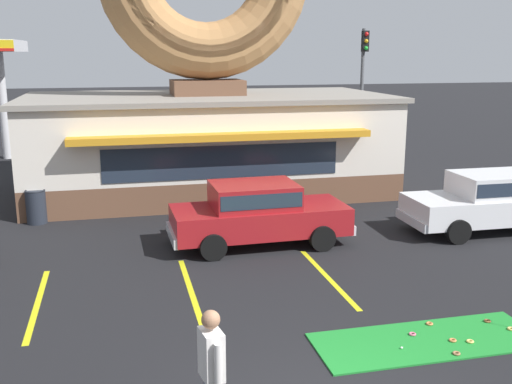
# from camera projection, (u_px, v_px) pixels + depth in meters

# --- Properties ---
(donut_shop_building) EXTENTS (12.30, 6.75, 10.96)m
(donut_shop_building) POSITION_uv_depth(u_px,v_px,m) (207.00, 84.00, 20.39)
(donut_shop_building) COLOR brown
(donut_shop_building) RESTS_ON ground
(putting_mat) EXTENTS (3.91, 1.41, 0.03)m
(putting_mat) POSITION_uv_depth(u_px,v_px,m) (427.00, 341.00, 10.15)
(putting_mat) COLOR #1E842D
(putting_mat) RESTS_ON ground
(mini_donut_near_left) EXTENTS (0.13, 0.13, 0.04)m
(mini_donut_near_left) POSITION_uv_depth(u_px,v_px,m) (453.00, 340.00, 10.09)
(mini_donut_near_left) COLOR #D17F47
(mini_donut_near_left) RESTS_ON putting_mat
(mini_donut_near_right) EXTENTS (0.13, 0.13, 0.04)m
(mini_donut_near_right) POSITION_uv_depth(u_px,v_px,m) (430.00, 324.00, 10.71)
(mini_donut_near_right) COLOR #D17F47
(mini_donut_near_right) RESTS_ON putting_mat
(mini_donut_mid_left) EXTENTS (0.13, 0.13, 0.04)m
(mini_donut_mid_left) POSITION_uv_depth(u_px,v_px,m) (511.00, 329.00, 10.51)
(mini_donut_mid_left) COLOR #E5C666
(mini_donut_mid_left) RESTS_ON putting_mat
(mini_donut_mid_centre) EXTENTS (0.13, 0.13, 0.04)m
(mini_donut_mid_centre) POSITION_uv_depth(u_px,v_px,m) (470.00, 341.00, 10.05)
(mini_donut_mid_centre) COLOR #E5C666
(mini_donut_mid_centre) RESTS_ON putting_mat
(mini_donut_mid_right) EXTENTS (0.13, 0.13, 0.04)m
(mini_donut_mid_right) POSITION_uv_depth(u_px,v_px,m) (457.00, 353.00, 9.65)
(mini_donut_mid_right) COLOR #A5724C
(mini_donut_mid_right) RESTS_ON putting_mat
(mini_donut_far_left) EXTENTS (0.13, 0.13, 0.04)m
(mini_donut_far_left) POSITION_uv_depth(u_px,v_px,m) (487.00, 321.00, 10.82)
(mini_donut_far_left) COLOR brown
(mini_donut_far_left) RESTS_ON putting_mat
(mini_donut_far_centre) EXTENTS (0.13, 0.13, 0.04)m
(mini_donut_far_centre) POSITION_uv_depth(u_px,v_px,m) (412.00, 334.00, 10.32)
(mini_donut_far_centre) COLOR #D8667F
(mini_donut_far_centre) RESTS_ON putting_mat
(golf_ball) EXTENTS (0.04, 0.04, 0.04)m
(golf_ball) POSITION_uv_depth(u_px,v_px,m) (402.00, 348.00, 9.83)
(golf_ball) COLOR white
(golf_ball) RESTS_ON putting_mat
(car_white) EXTENTS (4.58, 2.03, 1.60)m
(car_white) POSITION_uv_depth(u_px,v_px,m) (490.00, 200.00, 16.27)
(car_white) COLOR silver
(car_white) RESTS_ON ground
(car_red) EXTENTS (4.60, 2.05, 1.60)m
(car_red) POSITION_uv_depth(u_px,v_px,m) (258.00, 211.00, 15.07)
(car_red) COLOR maroon
(car_red) RESTS_ON ground
(pedestrian_hooded_kid) EXTENTS (0.30, 0.59, 1.76)m
(pedestrian_hooded_kid) POSITION_uv_depth(u_px,v_px,m) (212.00, 369.00, 7.36)
(pedestrian_hooded_kid) COLOR #474C66
(pedestrian_hooded_kid) RESTS_ON ground
(trash_bin) EXTENTS (0.57, 0.57, 0.97)m
(trash_bin) POSITION_uv_depth(u_px,v_px,m) (36.00, 206.00, 17.06)
(trash_bin) COLOR #232833
(trash_bin) RESTS_ON ground
(traffic_light_pole) EXTENTS (0.28, 0.47, 5.80)m
(traffic_light_pole) POSITION_uv_depth(u_px,v_px,m) (363.00, 77.00, 26.76)
(traffic_light_pole) COLOR #595B60
(traffic_light_pole) RESTS_ON ground
(parking_stripe_left) EXTENTS (0.12, 3.60, 0.01)m
(parking_stripe_left) POSITION_uv_depth(u_px,v_px,m) (38.00, 303.00, 11.70)
(parking_stripe_left) COLOR yellow
(parking_stripe_left) RESTS_ON ground
(parking_stripe_mid_left) EXTENTS (0.12, 3.60, 0.01)m
(parking_stripe_mid_left) POSITION_uv_depth(u_px,v_px,m) (190.00, 289.00, 12.37)
(parking_stripe_mid_left) COLOR yellow
(parking_stripe_mid_left) RESTS_ON ground
(parking_stripe_centre) EXTENTS (0.12, 3.60, 0.01)m
(parking_stripe_centre) POSITION_uv_depth(u_px,v_px,m) (328.00, 277.00, 13.04)
(parking_stripe_centre) COLOR yellow
(parking_stripe_centre) RESTS_ON ground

